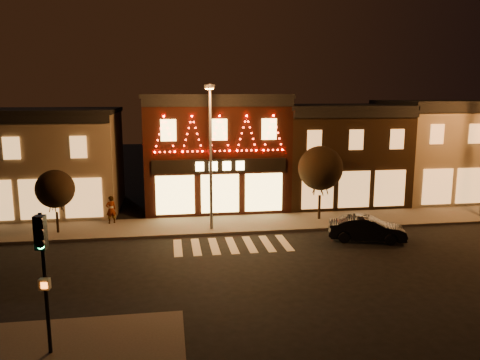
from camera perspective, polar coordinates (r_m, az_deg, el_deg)
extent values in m
plane|color=black|center=(22.80, 0.41, -11.01)|extent=(120.00, 120.00, 0.00)
cube|color=#47423D|center=(30.59, 1.74, -5.26)|extent=(44.00, 4.00, 0.15)
cube|color=#7D7259|center=(36.58, -23.90, 1.91)|extent=(12.00, 8.00, 7.00)
cube|color=black|center=(36.28, -24.32, 7.62)|extent=(12.20, 8.20, 0.30)
cube|color=black|center=(32.42, -26.16, 6.55)|extent=(12.00, 0.25, 0.50)
cube|color=black|center=(35.39, -3.18, 3.35)|extent=(10.00, 8.00, 8.00)
cube|color=black|center=(35.13, -3.25, 10.08)|extent=(10.20, 8.20, 0.30)
cube|color=black|center=(31.10, -2.52, 9.32)|extent=(10.00, 0.25, 0.50)
cube|color=black|center=(31.40, -2.45, 1.73)|extent=(9.00, 0.15, 0.90)
cube|color=#FFD87F|center=(31.31, -2.43, 1.70)|extent=(3.40, 0.08, 0.60)
cube|color=black|center=(37.56, 11.42, 2.95)|extent=(9.00, 8.00, 7.20)
cube|color=black|center=(37.27, 11.63, 8.68)|extent=(9.20, 8.20, 0.30)
cube|color=black|center=(33.52, 14.02, 7.73)|extent=(9.00, 0.25, 0.50)
cube|color=#7D7259|center=(41.50, 23.21, 3.21)|extent=(9.00, 8.00, 7.50)
cube|color=black|center=(41.25, 23.59, 8.59)|extent=(9.20, 8.20, 0.30)
cube|color=black|center=(37.89, 26.82, 7.66)|extent=(9.00, 0.25, 0.50)
cylinder|color=black|center=(16.23, -22.47, -11.61)|extent=(0.12, 0.12, 4.60)
cube|color=black|center=(15.47, -22.99, -5.87)|extent=(0.36, 0.34, 1.05)
cylinder|color=#19FF72|center=(15.42, -22.96, -7.28)|extent=(0.23, 0.09, 0.22)
cube|color=beige|center=(16.01, -22.56, -11.54)|extent=(0.35, 0.27, 0.34)
cylinder|color=#59595E|center=(28.23, -3.57, 2.61)|extent=(0.17, 0.17, 8.73)
cylinder|color=#59595E|center=(27.10, -3.70, 11.31)|extent=(0.29, 1.75, 0.11)
cube|color=#59595E|center=(26.23, -3.73, 11.22)|extent=(0.57, 0.36, 0.20)
cube|color=orange|center=(26.23, -3.72, 10.96)|extent=(0.44, 0.26, 0.05)
cylinder|color=black|center=(30.26, -21.20, -4.79)|extent=(0.14, 0.14, 1.24)
sphere|color=black|center=(29.82, -21.45, -1.01)|extent=(2.26, 2.26, 2.26)
cylinder|color=black|center=(31.66, 9.57, -3.24)|extent=(0.17, 0.17, 1.59)
sphere|color=black|center=(31.16, 9.71, 1.43)|extent=(2.90, 2.90, 2.90)
imported|color=black|center=(28.07, 15.10, -5.71)|extent=(4.56, 2.75, 1.42)
imported|color=gray|center=(31.25, -15.33, -3.47)|extent=(0.77, 0.66, 1.78)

